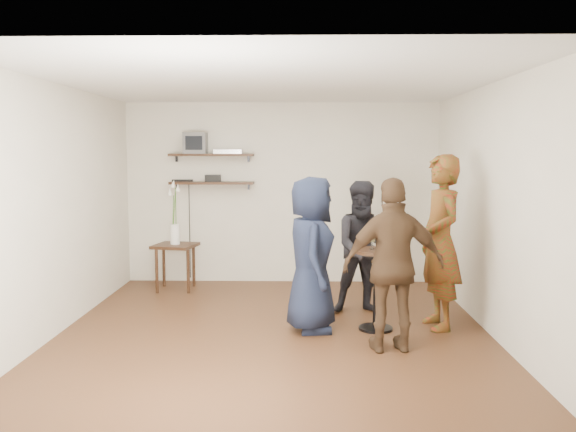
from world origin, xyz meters
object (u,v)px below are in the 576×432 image
(person_navy, at_px, (311,254))
(dvd_deck, at_px, (228,152))
(person_plaid, at_px, (440,242))
(radio, at_px, (213,178))
(side_table, at_px, (175,252))
(crt_monitor, at_px, (196,143))
(person_dark, at_px, (365,247))
(person_brown, at_px, (394,265))
(drinks_table, at_px, (376,278))

(person_navy, bearing_deg, dvd_deck, 22.91)
(dvd_deck, height_order, person_plaid, dvd_deck)
(radio, distance_m, side_table, 1.18)
(crt_monitor, bearing_deg, person_plaid, -36.40)
(side_table, relative_size, person_dark, 0.41)
(dvd_deck, bearing_deg, radio, 180.00)
(person_brown, bearing_deg, person_plaid, -133.91)
(side_table, bearing_deg, drinks_table, -36.14)
(radio, bearing_deg, person_plaid, -38.72)
(crt_monitor, height_order, radio, crt_monitor)
(radio, height_order, person_brown, person_brown)
(crt_monitor, relative_size, person_dark, 0.21)
(radio, distance_m, person_dark, 2.68)
(crt_monitor, bearing_deg, person_dark, -35.70)
(dvd_deck, relative_size, person_navy, 0.24)
(drinks_table, height_order, person_brown, person_brown)
(person_dark, relative_size, person_brown, 0.94)
(radio, bearing_deg, dvd_deck, 0.00)
(crt_monitor, xyz_separation_m, person_dark, (2.25, -1.62, -1.24))
(drinks_table, xyz_separation_m, person_brown, (0.08, -0.69, 0.27))
(person_dark, relative_size, person_navy, 0.95)
(radio, relative_size, person_dark, 0.14)
(dvd_deck, distance_m, radio, 0.44)
(dvd_deck, height_order, person_brown, dvd_deck)
(radio, height_order, person_dark, radio)
(person_plaid, distance_m, person_brown, 1.01)
(crt_monitor, distance_m, dvd_deck, 0.48)
(dvd_deck, distance_m, person_brown, 3.72)
(person_navy, bearing_deg, person_plaid, -87.31)
(crt_monitor, xyz_separation_m, person_plaid, (2.99, -2.21, -1.08))
(radio, height_order, person_plaid, person_plaid)
(person_dark, bearing_deg, crt_monitor, 139.77)
(side_table, bearing_deg, crt_monitor, 64.24)
(drinks_table, distance_m, person_brown, 0.75)
(person_plaid, xyz_separation_m, person_brown, (-0.61, -0.79, -0.11))
(dvd_deck, distance_m, person_navy, 2.83)
(radio, xyz_separation_m, person_plaid, (2.75, -2.21, -0.58))
(crt_monitor, relative_size, side_table, 0.50)
(drinks_table, bearing_deg, dvd_deck, 128.57)
(person_navy, distance_m, person_brown, 1.01)
(crt_monitor, xyz_separation_m, dvd_deck, (0.46, 0.00, -0.12))
(person_dark, bearing_deg, radio, 136.66)
(drinks_table, xyz_separation_m, person_dark, (-0.05, 0.69, 0.22))
(crt_monitor, distance_m, radio, 0.55)
(drinks_table, height_order, person_navy, person_navy)
(dvd_deck, xyz_separation_m, radio, (-0.22, 0.00, -0.38))
(radio, distance_m, person_navy, 2.81)
(person_plaid, relative_size, person_dark, 1.20)
(dvd_deck, height_order, side_table, dvd_deck)
(dvd_deck, relative_size, person_dark, 0.26)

